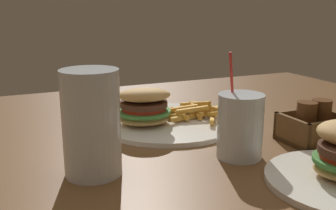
{
  "coord_description": "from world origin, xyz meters",
  "views": [
    {
      "loc": [
        0.23,
        0.67,
        1.03
      ],
      "look_at": [
        -0.11,
        -0.11,
        0.81
      ],
      "focal_mm": 42.0,
      "sensor_mm": 36.0,
      "label": 1
    }
  ],
  "objects_px": {
    "meal_plate_near": "(160,114)",
    "juice_glass": "(240,128)",
    "beer_glass": "(92,126)",
    "condiment_caddy": "(313,127)",
    "spoon": "(81,131)"
  },
  "relations": [
    {
      "from": "meal_plate_near",
      "to": "beer_glass",
      "type": "relative_size",
      "value": 1.87
    },
    {
      "from": "beer_glass",
      "to": "juice_glass",
      "type": "xyz_separation_m",
      "value": [
        -0.26,
        0.03,
        -0.03
      ]
    },
    {
      "from": "meal_plate_near",
      "to": "juice_glass",
      "type": "height_order",
      "value": "juice_glass"
    },
    {
      "from": "spoon",
      "to": "condiment_caddy",
      "type": "height_order",
      "value": "condiment_caddy"
    },
    {
      "from": "meal_plate_near",
      "to": "beer_glass",
      "type": "xyz_separation_m",
      "value": [
        0.2,
        0.19,
        0.05
      ]
    },
    {
      "from": "meal_plate_near",
      "to": "condiment_caddy",
      "type": "xyz_separation_m",
      "value": [
        -0.24,
        0.22,
        0.0
      ]
    },
    {
      "from": "meal_plate_near",
      "to": "spoon",
      "type": "bearing_deg",
      "value": -4.05
    },
    {
      "from": "beer_glass",
      "to": "condiment_caddy",
      "type": "xyz_separation_m",
      "value": [
        -0.43,
        0.02,
        -0.05
      ]
    },
    {
      "from": "juice_glass",
      "to": "condiment_caddy",
      "type": "distance_m",
      "value": 0.18
    },
    {
      "from": "beer_glass",
      "to": "juice_glass",
      "type": "relative_size",
      "value": 0.91
    },
    {
      "from": "beer_glass",
      "to": "juice_glass",
      "type": "height_order",
      "value": "juice_glass"
    },
    {
      "from": "condiment_caddy",
      "to": "juice_glass",
      "type": "bearing_deg",
      "value": 2.51
    },
    {
      "from": "meal_plate_near",
      "to": "spoon",
      "type": "distance_m",
      "value": 0.18
    },
    {
      "from": "meal_plate_near",
      "to": "juice_glass",
      "type": "distance_m",
      "value": 0.24
    },
    {
      "from": "beer_glass",
      "to": "spoon",
      "type": "bearing_deg",
      "value": -95.91
    }
  ]
}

